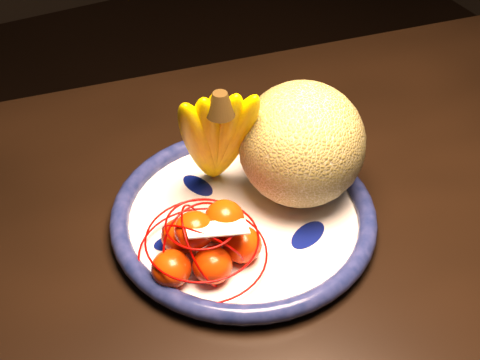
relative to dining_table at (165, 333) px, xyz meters
name	(u,v)px	position (x,y,z in m)	size (l,w,h in m)	color
dining_table	(165,333)	(0.00, 0.00, 0.00)	(1.68, 1.15, 0.78)	black
fruit_bowl	(243,216)	(0.14, 0.06, 0.10)	(0.35, 0.35, 0.03)	white
cantaloupe	(302,144)	(0.23, 0.07, 0.18)	(0.17, 0.17, 0.17)	olive
banana_bunch	(216,133)	(0.13, 0.11, 0.20)	(0.13, 0.13, 0.20)	#F7D400
mandarin_bag	(206,242)	(0.07, 0.01, 0.13)	(0.18, 0.18, 0.10)	#EF3200
price_tag	(217,229)	(0.07, -0.01, 0.17)	(0.07, 0.03, 0.00)	white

